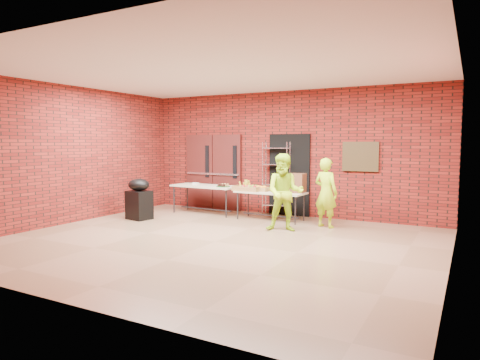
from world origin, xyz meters
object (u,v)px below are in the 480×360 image
Objects in this scene: table_left at (205,188)px; volunteer_man at (285,193)px; covered_grill at (139,199)px; coffee_dispenser at (297,183)px; table_right at (270,194)px; wire_rack at (276,179)px; volunteer_woman at (326,193)px.

volunteer_man reaches higher than table_left.
covered_grill is at bearing 169.10° from volunteer_man.
coffee_dispenser reaches higher than table_left.
table_right is 0.72m from coffee_dispenser.
table_right is at bearing -88.02° from wire_rack.
wire_rack reaches higher than coffee_dispenser.
table_left is (-1.75, -0.66, -0.26)m from wire_rack.
volunteer_woman is at bearing 26.24° from covered_grill.
table_right is 1.47m from volunteer_woman.
covered_grill is (-3.53, -1.53, -0.42)m from coffee_dispenser.
covered_grill is 3.71m from volunteer_man.
table_left is at bearing -179.75° from table_right.
wire_rack is at bearing 105.86° from table_right.
coffee_dispenser reaches higher than covered_grill.
coffee_dispenser is 0.29× the size of volunteer_woman.
covered_grill is 0.65× the size of volunteer_woman.
coffee_dispenser is 0.28× the size of volunteer_man.
wire_rack is 1.10× the size of table_right.
wire_rack is 0.81m from table_right.
volunteer_man is at bearing -72.60° from wire_rack.
coffee_dispenser reaches higher than table_right.
volunteer_woman is at bearing -21.54° from coffee_dispenser.
wire_rack is at bearing 142.76° from coffee_dispenser.
coffee_dispenser is at bearing 10.68° from table_right.
wire_rack is at bearing 23.28° from table_left.
wire_rack is 1.04m from coffee_dispenser.
volunteer_woman is at bearing -6.21° from table_right.
table_left is 2.94m from volunteer_man.
table_right is at bearing 8.88° from volunteer_woman.
wire_rack is at bearing 49.10° from covered_grill.
table_right is 1.05× the size of volunteer_man.
table_right is 1.72× the size of covered_grill.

